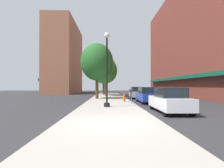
{
  "coord_description": "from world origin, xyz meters",
  "views": [
    {
      "loc": [
        -0.1,
        -7.71,
        1.76
      ],
      "look_at": [
        0.42,
        15.92,
        2.04
      ],
      "focal_mm": 28.26,
      "sensor_mm": 36.0,
      "label": 1
    }
  ],
  "objects_px": {
    "parking_meter_near": "(132,95)",
    "parking_meter_far": "(130,94)",
    "car_silver": "(137,93)",
    "car_blue": "(147,95)",
    "lamppost": "(107,68)",
    "tree_far": "(106,71)",
    "tree_mid": "(104,69)",
    "fire_hydrant": "(124,98)",
    "car_white": "(169,100)",
    "tree_near": "(97,62)"
  },
  "relations": [
    {
      "from": "lamppost",
      "to": "car_silver",
      "type": "bearing_deg",
      "value": 69.41
    },
    {
      "from": "parking_meter_far",
      "to": "tree_mid",
      "type": "bearing_deg",
      "value": 100.29
    },
    {
      "from": "car_blue",
      "to": "tree_far",
      "type": "bearing_deg",
      "value": 113.18
    },
    {
      "from": "parking_meter_near",
      "to": "car_blue",
      "type": "relative_size",
      "value": 0.3
    },
    {
      "from": "car_white",
      "to": "car_silver",
      "type": "distance_m",
      "value": 13.47
    },
    {
      "from": "tree_near",
      "to": "tree_far",
      "type": "xyz_separation_m",
      "value": [
        1.15,
        6.07,
        -0.6
      ]
    },
    {
      "from": "lamppost",
      "to": "parking_meter_far",
      "type": "height_order",
      "value": "lamppost"
    },
    {
      "from": "tree_far",
      "to": "car_blue",
      "type": "distance_m",
      "value": 12.29
    },
    {
      "from": "tree_far",
      "to": "car_blue",
      "type": "xyz_separation_m",
      "value": [
        4.41,
        -10.91,
        -3.51
      ]
    },
    {
      "from": "lamppost",
      "to": "tree_far",
      "type": "height_order",
      "value": "tree_far"
    },
    {
      "from": "car_blue",
      "to": "car_silver",
      "type": "xyz_separation_m",
      "value": [
        0.0,
        6.79,
        0.0
      ]
    },
    {
      "from": "fire_hydrant",
      "to": "parking_meter_far",
      "type": "relative_size",
      "value": 0.6
    },
    {
      "from": "tree_near",
      "to": "car_blue",
      "type": "distance_m",
      "value": 8.44
    },
    {
      "from": "lamppost",
      "to": "parking_meter_near",
      "type": "height_order",
      "value": "lamppost"
    },
    {
      "from": "car_silver",
      "to": "car_blue",
      "type": "bearing_deg",
      "value": -90.12
    },
    {
      "from": "lamppost",
      "to": "car_silver",
      "type": "xyz_separation_m",
      "value": [
        4.2,
        11.17,
        -2.39
      ]
    },
    {
      "from": "parking_meter_near",
      "to": "parking_meter_far",
      "type": "xyz_separation_m",
      "value": [
        0.0,
        1.32,
        0.0
      ]
    },
    {
      "from": "fire_hydrant",
      "to": "car_white",
      "type": "bearing_deg",
      "value": -71.67
    },
    {
      "from": "lamppost",
      "to": "car_white",
      "type": "height_order",
      "value": "lamppost"
    },
    {
      "from": "fire_hydrant",
      "to": "car_silver",
      "type": "distance_m",
      "value": 6.73
    },
    {
      "from": "fire_hydrant",
      "to": "lamppost",
      "type": "bearing_deg",
      "value": -110.45
    },
    {
      "from": "tree_mid",
      "to": "parking_meter_near",
      "type": "bearing_deg",
      "value": -80.46
    },
    {
      "from": "parking_meter_far",
      "to": "car_blue",
      "type": "xyz_separation_m",
      "value": [
        1.95,
        0.91,
        -0.14
      ]
    },
    {
      "from": "car_blue",
      "to": "tree_mid",
      "type": "bearing_deg",
      "value": 108.72
    },
    {
      "from": "tree_far",
      "to": "tree_mid",
      "type": "bearing_deg",
      "value": 96.54
    },
    {
      "from": "fire_hydrant",
      "to": "parking_meter_near",
      "type": "relative_size",
      "value": 0.6
    },
    {
      "from": "lamppost",
      "to": "car_silver",
      "type": "height_order",
      "value": "lamppost"
    },
    {
      "from": "lamppost",
      "to": "fire_hydrant",
      "type": "distance_m",
      "value": 5.86
    },
    {
      "from": "parking_meter_far",
      "to": "tree_mid",
      "type": "xyz_separation_m",
      "value": [
        -3.01,
        16.58,
        4.08
      ]
    },
    {
      "from": "parking_meter_far",
      "to": "car_silver",
      "type": "relative_size",
      "value": 0.3
    },
    {
      "from": "parking_meter_near",
      "to": "tree_near",
      "type": "height_order",
      "value": "tree_near"
    },
    {
      "from": "fire_hydrant",
      "to": "tree_mid",
      "type": "xyz_separation_m",
      "value": [
        -2.58,
        15.17,
        4.51
      ]
    },
    {
      "from": "parking_meter_far",
      "to": "tree_near",
      "type": "bearing_deg",
      "value": 122.14
    },
    {
      "from": "tree_far",
      "to": "car_white",
      "type": "xyz_separation_m",
      "value": [
        4.41,
        -17.59,
        -3.51
      ]
    },
    {
      "from": "lamppost",
      "to": "car_blue",
      "type": "distance_m",
      "value": 6.52
    },
    {
      "from": "tree_near",
      "to": "car_blue",
      "type": "bearing_deg",
      "value": -41.02
    },
    {
      "from": "tree_mid",
      "to": "car_silver",
      "type": "bearing_deg",
      "value": -60.81
    },
    {
      "from": "tree_far",
      "to": "parking_meter_near",
      "type": "bearing_deg",
      "value": -79.39
    },
    {
      "from": "lamppost",
      "to": "parking_meter_near",
      "type": "xyz_separation_m",
      "value": [
        2.25,
        2.14,
        -2.25
      ]
    },
    {
      "from": "lamppost",
      "to": "parking_meter_far",
      "type": "xyz_separation_m",
      "value": [
        2.25,
        3.46,
        -2.25
      ]
    },
    {
      "from": "lamppost",
      "to": "tree_far",
      "type": "xyz_separation_m",
      "value": [
        -0.22,
        15.29,
        1.12
      ]
    },
    {
      "from": "parking_meter_near",
      "to": "car_silver",
      "type": "xyz_separation_m",
      "value": [
        1.95,
        9.03,
        -0.14
      ]
    },
    {
      "from": "parking_meter_near",
      "to": "car_white",
      "type": "height_order",
      "value": "car_white"
    },
    {
      "from": "tree_near",
      "to": "car_silver",
      "type": "relative_size",
      "value": 1.69
    },
    {
      "from": "parking_meter_near",
      "to": "car_blue",
      "type": "bearing_deg",
      "value": 48.92
    },
    {
      "from": "fire_hydrant",
      "to": "parking_meter_near",
      "type": "xyz_separation_m",
      "value": [
        0.43,
        -2.74,
        0.43
      ]
    },
    {
      "from": "parking_meter_near",
      "to": "tree_far",
      "type": "xyz_separation_m",
      "value": [
        -2.46,
        13.15,
        3.37
      ]
    },
    {
      "from": "fire_hydrant",
      "to": "tree_far",
      "type": "distance_m",
      "value": 11.27
    },
    {
      "from": "parking_meter_far",
      "to": "tree_far",
      "type": "relative_size",
      "value": 0.21
    },
    {
      "from": "tree_mid",
      "to": "tree_far",
      "type": "relative_size",
      "value": 1.22
    }
  ]
}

